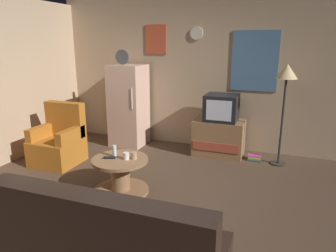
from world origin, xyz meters
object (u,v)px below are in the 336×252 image
standing_lamp (286,79)px  mug_ceramic_white (126,156)px  coffee_table (121,175)px  book_stack (254,158)px  wine_glass (114,151)px  fridge (129,105)px  crt_tv (222,108)px  mug_ceramic_tan (134,155)px  armchair (59,142)px  remote_control (110,158)px  tv_stand (219,138)px

standing_lamp → mug_ceramic_white: standing_lamp is taller
coffee_table → book_stack: coffee_table is taller
coffee_table → wine_glass: (-0.10, 0.04, 0.31)m
fridge → book_stack: bearing=-1.2°
fridge → crt_tv: 1.74m
mug_ceramic_tan → armchair: 1.70m
standing_lamp → remote_control: size_ratio=10.60×
tv_stand → wine_glass: bearing=-119.6°
standing_lamp → coffee_table: 2.81m
standing_lamp → remote_control: standing_lamp is taller
standing_lamp → mug_ceramic_white: 2.65m
armchair → mug_ceramic_white: bearing=-21.0°
fridge → mug_ceramic_white: size_ratio=19.67×
mug_ceramic_tan → book_stack: (1.36, 1.72, -0.47)m
tv_stand → remote_control: (-1.04, -1.87, 0.17)m
armchair → book_stack: armchair is taller
mug_ceramic_white → armchair: bearing=159.0°
coffee_table → mug_ceramic_tan: 0.33m
crt_tv → armchair: bearing=-152.4°
mug_ceramic_white → standing_lamp: bearing=43.3°
tv_stand → book_stack: tv_stand is taller
crt_tv → wine_glass: (-1.04, -1.79, -0.30)m
crt_tv → tv_stand: bearing=177.9°
fridge → remote_control: size_ratio=11.80×
mug_ceramic_white → remote_control: size_ratio=0.60×
crt_tv → book_stack: crt_tv is taller
tv_stand → book_stack: (0.62, -0.06, -0.27)m
wine_glass → armchair: size_ratio=0.16×
book_stack → mug_ceramic_white: bearing=-129.3°
tv_stand → remote_control: bearing=-119.0°
fridge → armchair: 1.45m
fridge → coffee_table: size_ratio=2.46×
tv_stand → crt_tv: 0.53m
fridge → mug_ceramic_white: (0.89, -1.82, -0.25)m
wine_glass → remote_control: (-0.03, -0.09, -0.06)m
tv_stand → armchair: bearing=-152.1°
fridge → mug_ceramic_tan: (0.97, -1.77, -0.25)m
fridge → standing_lamp: fridge is taller
standing_lamp → remote_control: 2.84m
fridge → coffee_table: 2.05m
mug_ceramic_white → book_stack: bearing=50.7°
remote_control → book_stack: 2.50m
tv_stand → crt_tv: bearing=-2.1°
book_stack → standing_lamp: bearing=-7.2°
mug_ceramic_white → book_stack: size_ratio=0.41×
remote_control → book_stack: bearing=27.6°
tv_stand → coffee_table: (-0.91, -1.83, -0.08)m
wine_glass → remote_control: size_ratio=1.00×
wine_glass → armchair: bearing=157.7°
tv_stand → mug_ceramic_tan: size_ratio=9.33×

